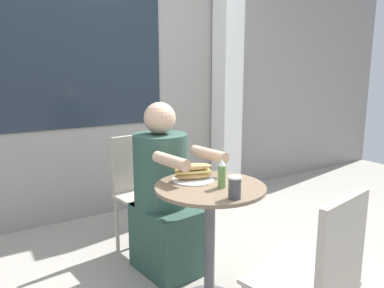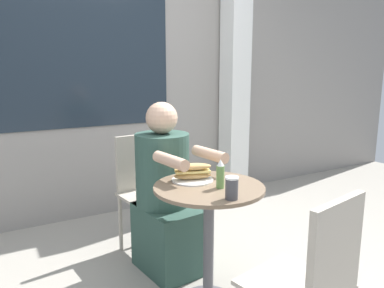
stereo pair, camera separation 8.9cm
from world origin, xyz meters
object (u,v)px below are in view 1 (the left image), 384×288
Objects in this scene: diner_chair at (140,183)px; empty_chair_across at (320,274)px; seated_diner at (164,200)px; sandwich_on_plate at (193,173)px; drink_cup at (235,187)px; cafe_table at (210,220)px; condiment_bottle at (222,174)px.

diner_chair is 1.00× the size of empty_chair_across.
empty_chair_across is at bearing 87.82° from seated_diner.
empty_chair_across is 0.87m from sandwich_on_plate.
seated_diner is at bearing 90.28° from drink_cup.
diner_chair is (-0.04, 0.85, 0.00)m from cafe_table.
seated_diner is at bearing 89.18° from sandwich_on_plate.
empty_chair_across is 5.54× the size of condiment_bottle.
drink_cup is (0.02, -1.08, 0.26)m from diner_chair.
seated_diner is 0.46m from sandwich_on_plate.
seated_diner reaches higher than condiment_bottle.
sandwich_on_plate is 1.52× the size of condiment_bottle.
diner_chair is at bearing 92.57° from cafe_table.
drink_cup is at bearing 83.94° from seated_diner.
drink_cup is (-0.02, -0.24, 0.26)m from cafe_table.
diner_chair is 0.75m from sandwich_on_plate.
diner_chair and empty_chair_across have the same top height.
cafe_table is 0.83× the size of diner_chair.
seated_diner reaches higher than cafe_table.
seated_diner is 10.05× the size of drink_cup.
drink_cup is at bearing -94.86° from cafe_table.
seated_diner reaches higher than diner_chair.
empty_chair_across is 7.66× the size of drink_cup.
condiment_bottle reaches higher than cafe_table.
seated_diner is 1.20m from empty_chair_across.
diner_chair is at bearing 94.36° from condiment_bottle.
cafe_table is 0.28m from sandwich_on_plate.
seated_diner is 1.31× the size of empty_chair_across.
cafe_table is 0.50m from seated_diner.
cafe_table is 6.37× the size of drink_cup.
seated_diner reaches higher than drink_cup.
sandwich_on_plate is at bearing 107.34° from condiment_bottle.
sandwich_on_plate is (-0.09, 0.83, 0.24)m from empty_chair_across.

